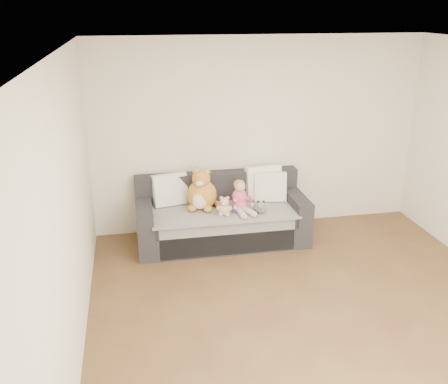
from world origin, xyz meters
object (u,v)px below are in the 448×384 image
sofa (221,218)px  sippy_cup (234,207)px  plush_cat (202,192)px  teddy_bear (224,208)px  toddler (240,198)px

sofa → sippy_cup: size_ratio=19.18×
sofa → sippy_cup: (0.13, -0.20, 0.22)m
plush_cat → teddy_bear: (0.24, -0.29, -0.11)m
sofa → sippy_cup: sofa is taller
plush_cat → toddler: bearing=-4.0°
sofa → plush_cat: plush_cat is taller
toddler → sippy_cup: (-0.08, -0.02, -0.11)m
plush_cat → sippy_cup: 0.46m
plush_cat → teddy_bear: size_ratio=2.31×
sofa → plush_cat: bearing=177.4°
toddler → sippy_cup: 0.14m
teddy_bear → toddler: bearing=40.4°
teddy_bear → sippy_cup: size_ratio=2.22×
plush_cat → sippy_cup: plush_cat is taller
sippy_cup → plush_cat: bearing=151.7°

